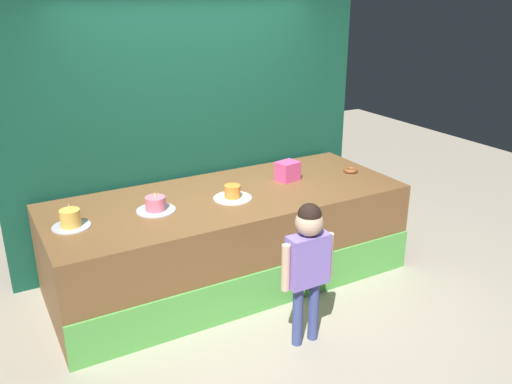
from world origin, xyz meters
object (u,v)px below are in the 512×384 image
Objects in this scene: donut at (351,170)px; cake_center at (156,205)px; child_figure at (308,255)px; pink_box at (287,171)px; cake_right at (233,194)px; cake_left at (71,220)px.

cake_center is (-2.05, 0.00, 0.03)m from donut.
pink_box is (0.61, 1.24, 0.19)m from child_figure.
pink_box reaches higher than cake_center.
cake_right is at bearing -177.46° from donut.
cake_center reaches higher than donut.
child_figure is at bearing -86.01° from cake_right.
cake_center is at bearing 123.82° from child_figure.
donut is at bearing 2.54° from cake_right.
pink_box is 0.61× the size of cake_center.
cake_left is at bearing 141.63° from child_figure.
cake_right is at bearing -5.47° from cake_center.
cake_center is 0.69m from cake_right.
cake_center is (0.68, -0.01, -0.01)m from cake_left.
cake_left reaches higher than pink_box.
pink_box reaches higher than cake_right.
child_figure is 3.53× the size of cake_center.
child_figure is 1.84m from cake_left.
cake_right is (-0.68, -0.17, -0.05)m from pink_box.
child_figure is at bearing -56.18° from cake_center.
child_figure is at bearing -38.37° from cake_left.
child_figure reaches higher than cake_center.
pink_box is 2.05m from cake_left.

